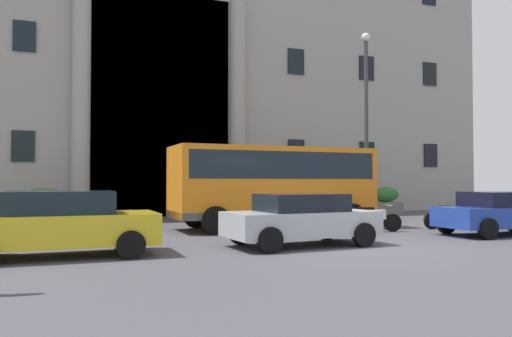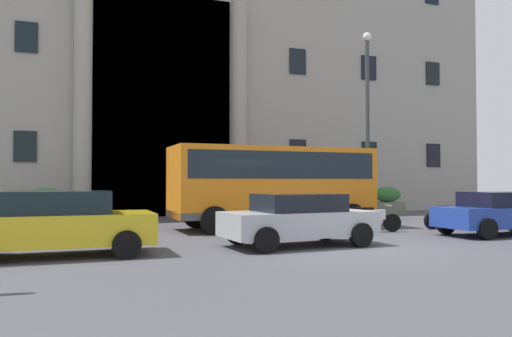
% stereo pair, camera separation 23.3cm
% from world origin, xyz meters
% --- Properties ---
extents(ground_plane, '(80.00, 64.00, 0.12)m').
position_xyz_m(ground_plane, '(0.00, 0.00, -0.06)').
color(ground_plane, '#47474D').
extents(office_building_facade, '(32.83, 9.66, 14.64)m').
position_xyz_m(office_building_facade, '(-0.01, 17.47, 7.32)').
color(office_building_facade, '#99968D').
rests_on(office_building_facade, ground_plane).
extents(orange_minibus, '(7.23, 2.76, 2.87)m').
position_xyz_m(orange_minibus, '(-0.03, 5.50, 1.71)').
color(orange_minibus, orange).
rests_on(orange_minibus, ground_plane).
extents(bus_stop_sign, '(0.44, 0.08, 2.83)m').
position_xyz_m(bus_stop_sign, '(5.24, 7.33, 1.74)').
color(bus_stop_sign, '#97991A').
rests_on(bus_stop_sign, ground_plane).
extents(hedge_planter_east, '(1.83, 0.70, 1.41)m').
position_xyz_m(hedge_planter_east, '(-7.79, 10.61, 0.68)').
color(hedge_planter_east, slate).
rests_on(hedge_planter_east, ground_plane).
extents(hedge_planter_entrance_left, '(1.94, 0.87, 1.61)m').
position_xyz_m(hedge_planter_entrance_left, '(-0.84, 10.70, 0.78)').
color(hedge_planter_entrance_left, gray).
rests_on(hedge_planter_entrance_left, ground_plane).
extents(hedge_planter_entrance_right, '(1.88, 0.81, 1.39)m').
position_xyz_m(hedge_planter_entrance_right, '(4.14, 10.13, 0.67)').
color(hedge_planter_entrance_right, slate).
rests_on(hedge_planter_entrance_right, ground_plane).
extents(hedge_planter_far_west, '(1.64, 0.80, 1.40)m').
position_xyz_m(hedge_planter_far_west, '(8.37, 10.72, 0.67)').
color(hedge_planter_far_west, '#696A5A').
rests_on(hedge_planter_far_west, ground_plane).
extents(parked_hatchback_near, '(4.06, 2.19, 1.36)m').
position_xyz_m(parked_hatchback_near, '(-1.20, 0.84, 0.70)').
color(parked_hatchback_near, '#AFB4B9').
rests_on(parked_hatchback_near, ground_plane).
extents(parked_sedan_far, '(4.11, 1.98, 1.35)m').
position_xyz_m(parked_sedan_far, '(5.86, 1.04, 0.70)').
color(parked_sedan_far, '#213E9D').
rests_on(parked_sedan_far, ground_plane).
extents(parked_sedan_second, '(4.24, 2.04, 1.46)m').
position_xyz_m(parked_sedan_second, '(-7.06, 1.01, 0.75)').
color(parked_sedan_second, gold).
rests_on(parked_sedan_second, ground_plane).
extents(motorcycle_near_kerb, '(2.06, 0.57, 0.89)m').
position_xyz_m(motorcycle_near_kerb, '(-5.95, 3.24, 0.46)').
color(motorcycle_near_kerb, black).
rests_on(motorcycle_near_kerb, ground_plane).
extents(scooter_by_planter, '(2.05, 0.71, 0.89)m').
position_xyz_m(scooter_by_planter, '(2.51, 3.29, 0.46)').
color(scooter_by_planter, black).
rests_on(scooter_by_planter, ground_plane).
extents(motorcycle_far_end, '(2.04, 0.55, 0.89)m').
position_xyz_m(motorcycle_far_end, '(5.79, 3.31, 0.46)').
color(motorcycle_far_end, black).
rests_on(motorcycle_far_end, ground_plane).
extents(lamppost_plaza_centre, '(0.40, 0.40, 8.45)m').
position_xyz_m(lamppost_plaza_centre, '(5.74, 8.41, 4.86)').
color(lamppost_plaza_centre, '#343B3E').
rests_on(lamppost_plaza_centre, ground_plane).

